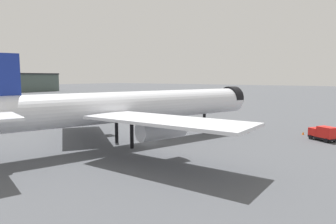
{
  "coord_description": "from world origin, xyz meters",
  "views": [
    {
      "loc": [
        -46.27,
        -37.32,
        12.95
      ],
      "look_at": [
        5.62,
        -0.79,
        5.68
      ],
      "focal_mm": 32.6,
      "sensor_mm": 36.0,
      "label": 1
    }
  ],
  "objects": [
    {
      "name": "traffic_cone_near_nose",
      "position": [
        26.99,
        -23.22,
        0.35
      ],
      "size": [
        0.56,
        0.56,
        0.7
      ],
      "primitive_type": "cone",
      "color": "#F2600C",
      "rests_on": "ground"
    },
    {
      "name": "ground",
      "position": [
        0.0,
        0.0,
        0.0
      ],
      "size": [
        900.0,
        900.0,
        0.0
      ],
      "primitive_type": "plane",
      "color": "#4C4F54"
    },
    {
      "name": "service_truck_front",
      "position": [
        22.15,
        -27.95,
        1.59
      ],
      "size": [
        4.94,
        5.86,
        3.0
      ],
      "rotation": [
        0.0,
        0.0,
        0.99
      ],
      "color": "black",
      "rests_on": "ground"
    },
    {
      "name": "traffic_cone_wingtip",
      "position": [
        32.4,
        15.53,
        0.37
      ],
      "size": [
        0.59,
        0.59,
        0.74
      ],
      "primitive_type": "cone",
      "color": "#F2600C",
      "rests_on": "ground"
    },
    {
      "name": "airliner_near_gate",
      "position": [
        -2.16,
        1.73,
        7.26
      ],
      "size": [
        62.25,
        55.55,
        16.49
      ],
      "rotation": [
        0.0,
        0.0,
        -0.31
      ],
      "color": "silver",
      "rests_on": "ground"
    }
  ]
}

